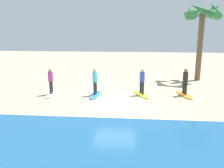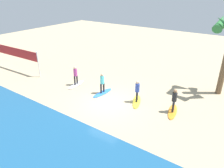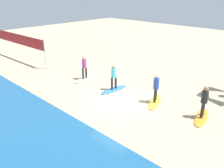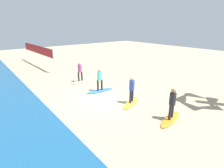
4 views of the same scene
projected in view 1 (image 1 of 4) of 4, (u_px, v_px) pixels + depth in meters
ground_plane at (115, 100)px, 14.07m from camera, size 60.00×60.00×0.00m
surfboard_orange at (184, 95)px, 15.14m from camera, size 1.05×2.17×0.09m
surfer_orange at (185, 79)px, 14.91m from camera, size 0.32×0.45×1.64m
surfboard_yellow at (142, 94)px, 15.20m from camera, size 1.37×2.15×0.09m
surfer_yellow at (142, 79)px, 14.97m from camera, size 0.32×0.43×1.64m
surfboard_blue at (95, 95)px, 15.13m from camera, size 0.74×2.14×0.09m
surfer_blue at (95, 79)px, 14.90m from camera, size 0.32×0.46×1.64m
surfboard_white at (52, 94)px, 15.33m from camera, size 0.79×2.15×0.09m
surfer_white at (51, 79)px, 15.10m from camera, size 0.32×0.46×1.64m
palm_tree at (202, 18)px, 18.54m from camera, size 2.88×3.03×6.18m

